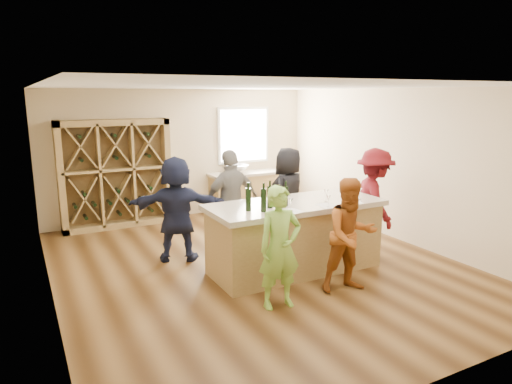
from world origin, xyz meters
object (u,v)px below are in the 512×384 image
wine_bottle_a (248,200)px  person_far_left (177,209)px  sink (237,169)px  tasting_counter_base (295,239)px  person_near_left (280,248)px  person_far_right (288,196)px  person_server (374,201)px  person_near_right (351,235)px  wine_rack (116,174)px  person_far_mid (231,202)px  wine_bottle_d (279,199)px  wine_bottle_b (264,200)px  wine_bottle_e (286,196)px  wine_bottle_c (270,197)px

wine_bottle_a → person_far_left: bearing=113.2°
sink → tasting_counter_base: sink is taller
person_near_left → person_far_right: bearing=60.7°
wine_bottle_a → person_server: (2.52, 0.20, -0.34)m
wine_bottle_a → person_near_right: size_ratio=0.20×
wine_rack → person_near_right: wine_rack is taller
wine_bottle_a → person_far_mid: 1.43m
wine_bottle_d → person_far_mid: bearing=93.8°
wine_bottle_b → wine_bottle_d: 0.30m
person_far_right → wine_rack: bearing=-75.5°
person_far_left → person_far_mid: bearing=-158.8°
person_server → person_far_mid: 2.44m
person_far_left → person_server: bearing=-176.5°
wine_bottle_d → sink: bearing=73.0°
wine_bottle_b → person_far_mid: size_ratio=0.19×
sink → tasting_counter_base: bearing=-101.8°
wine_rack → wine_bottle_b: wine_rack is taller
wine_bottle_b → person_far_mid: 1.54m
wine_bottle_b → person_near_left: person_near_left is taller
person_server → wine_bottle_a: bearing=114.9°
wine_bottle_a → wine_bottle_e: wine_bottle_a is taller
person_server → person_far_mid: (-2.16, 1.14, -0.01)m
tasting_counter_base → wine_bottle_c: bearing=-168.1°
wine_bottle_d → person_near_left: bearing=-119.8°
wine_bottle_d → person_far_mid: person_far_mid is taller
wine_bottle_e → person_far_right: bearing=56.6°
person_near_right → person_far_mid: size_ratio=0.89×
wine_rack → tasting_counter_base: (1.93, -3.73, -0.60)m
person_server → person_near_right: bearing=148.2°
wine_bottle_b → wine_bottle_c: (0.19, 0.16, -0.01)m
wine_bottle_c → wine_bottle_e: 0.27m
wine_bottle_e → person_far_mid: (-0.27, 1.33, -0.33)m
wine_bottle_d → tasting_counter_base: bearing=26.0°
tasting_counter_base → person_far_right: 1.41m
sink → wine_bottle_d: (-1.18, -3.86, 0.20)m
wine_rack → wine_bottle_a: (1.07, -3.85, 0.14)m
person_far_mid → person_far_left: 0.96m
tasting_counter_base → wine_bottle_e: wine_bottle_e is taller
wine_bottle_e → person_far_left: person_far_left is taller
wine_bottle_e → person_near_left: bearing=-125.2°
sink → wine_bottle_a: (-1.63, -3.78, 0.23)m
wine_bottle_a → person_far_right: (1.49, 1.32, -0.36)m
sink → tasting_counter_base: 3.77m
sink → person_near_right: (-0.51, -4.66, -0.22)m
person_near_left → wine_bottle_e: bearing=59.7°
person_far_mid → person_far_right: bearing=173.1°
person_near_right → person_far_mid: bearing=118.8°
tasting_counter_base → person_far_left: size_ratio=1.50×
person_far_mid → person_server: bearing=146.2°
sink → wine_bottle_b: wine_bottle_b is taller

